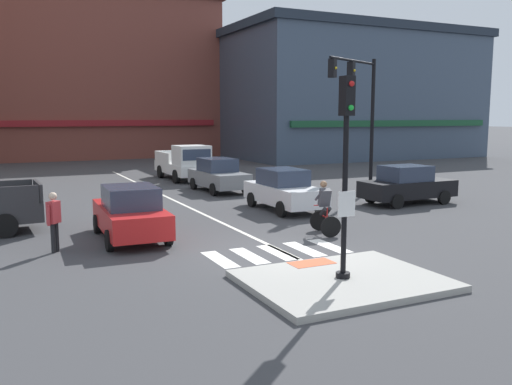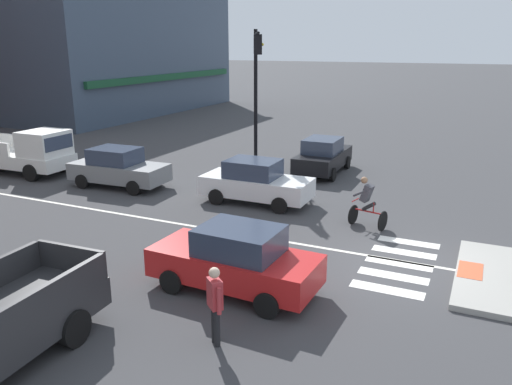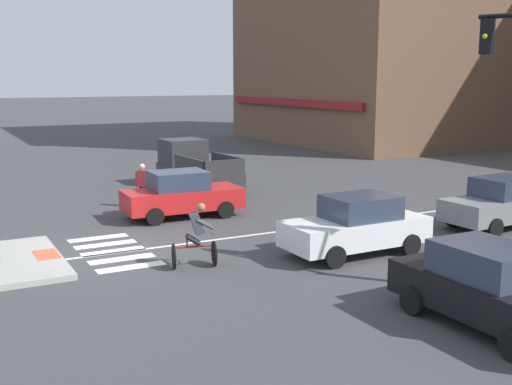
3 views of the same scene
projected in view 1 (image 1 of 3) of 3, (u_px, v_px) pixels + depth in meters
The scene contains 20 objects.
ground_plane at pixel (277, 252), 14.95m from camera, with size 300.00×300.00×0.00m, color #3D3D3F.
traffic_island at pixel (343, 281), 12.13m from camera, with size 4.29×3.36×0.15m, color #A3A099.
tactile_pad_front at pixel (312, 263), 13.31m from camera, with size 1.10×0.60×0.01m, color #DB5B38.
signal_pole at pixel (346, 158), 11.74m from camera, with size 0.44×0.38×4.42m.
crosswalk_stripe_a at pixel (220, 259), 14.22m from camera, with size 0.44×1.80×0.01m, color silver.
crosswalk_stripe_b at pixel (249, 256), 14.58m from camera, with size 0.44×1.80×0.01m, color silver.
crosswalk_stripe_c at pixel (277, 252), 14.95m from camera, with size 0.44×1.80×0.01m, color silver.
crosswalk_stripe_d at pixel (304, 249), 15.31m from camera, with size 0.44×1.80×0.01m, color silver.
crosswalk_stripe_e at pixel (329, 246), 15.67m from camera, with size 0.44×1.80×0.01m, color silver.
lane_centre_line at pixel (175, 201), 23.95m from camera, with size 0.14×28.00×0.01m, color silver.
traffic_light_mast at pixel (360, 100), 25.53m from camera, with size 3.84×2.05×6.45m.
building_corner_left at pixel (343, 94), 51.11m from camera, with size 22.50×15.50×11.41m.
building_far_block at pixel (88, 78), 53.29m from camera, with size 21.85×18.82×14.69m.
car_black_cross_right at pixel (407, 185), 23.09m from camera, with size 4.12×1.88×1.64m.
car_grey_eastbound_far at pixel (218, 175), 26.89m from camera, with size 1.97×4.16×1.64m.
car_red_westbound_near at pixel (130, 213), 16.43m from camera, with size 1.96×4.16×1.64m.
car_white_eastbound_mid at pixel (284, 190), 21.56m from camera, with size 1.86×4.11×1.64m.
pickup_truck_white_eastbound_distant at pixel (185, 164), 31.47m from camera, with size 2.13×5.13×2.08m.
cyclist at pixel (325, 207), 17.23m from camera, with size 0.89×1.21×1.68m.
pedestrian_at_curb_left at pixel (54, 217), 14.84m from camera, with size 0.40×0.44×1.67m.
Camera 1 is at (-6.82, -12.89, 3.73)m, focal length 38.14 mm.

